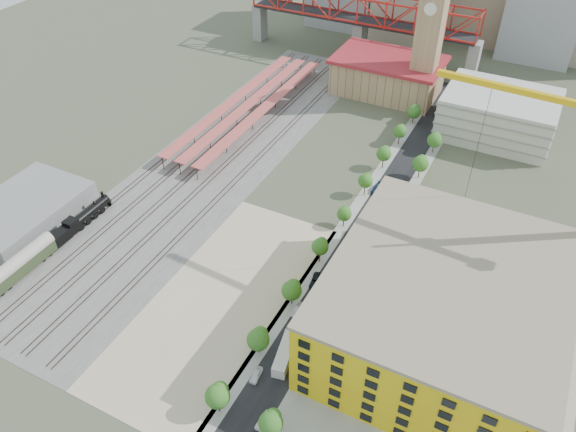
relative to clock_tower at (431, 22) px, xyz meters
The scene contains 31 objects.
ground 85.36m from the clock_tower, 95.71° to the right, with size 400.00×400.00×0.00m, color #474C38.
ballast_strip 81.63m from the clock_tower, 125.15° to the right, with size 36.00×165.00×0.06m, color #605E59.
dirt_lot 115.74m from the clock_tower, 96.14° to the right, with size 28.00×67.00×0.06m, color tan.
street_asphalt 71.48m from the clock_tower, 82.98° to the right, with size 12.00×170.00×0.06m, color black.
sidewalk_west 71.08m from the clock_tower, 87.80° to the right, with size 3.00×170.00×0.04m, color gray.
sidewalk_east 72.31m from the clock_tower, 78.27° to the right, with size 3.00×170.00×0.04m, color gray.
construction_pad 110.41m from the clock_tower, 69.69° to the right, with size 50.00×90.00×0.06m, color gray.
rail_tracks 82.57m from the clock_tower, 126.24° to the right, with size 26.56×160.00×0.18m.
platform_canopies 65.08m from the clock_tower, 144.47° to the right, with size 16.00×80.00×4.12m.
station_hall 25.65m from the clock_tower, behind, with size 38.00×24.00×13.10m.
clock_tower is the anchor object (origin of this frame).
parking_garage 36.81m from the clock_tower, 19.64° to the right, with size 34.00×26.00×14.00m, color silver.
truss_bridge 42.56m from the clock_tower, 142.85° to the left, with size 94.00×9.60×25.60m.
construction_building 107.36m from the clock_tower, 71.22° to the right, with size 44.60×50.60×18.80m.
warehouse 135.13m from the clock_tower, 123.93° to the right, with size 22.00×32.00×5.00m, color gray.
street_trees 80.70m from the clock_tower, 83.91° to the right, with size 15.40×124.40×8.00m.
distant_hills 213.32m from the clock_tower, 78.30° to the left, with size 647.00×264.00×227.00m.
locomotive 123.49m from the clock_tower, 118.75° to the right, with size 2.92×22.54×5.63m.
coach 140.45m from the clock_tower, 114.83° to the right, with size 3.23×18.78×5.90m.
site_trailer_a 122.22m from the clock_tower, 86.15° to the right, with size 2.72×10.34×2.83m, color silver.
site_trailer_b 112.57m from the clock_tower, 85.80° to the right, with size 2.41×9.15×2.50m, color silver.
site_trailer_c 94.03m from the clock_tower, 84.90° to the right, with size 2.70×10.25×2.80m, color silver.
site_trailer_d 84.77m from the clock_tower, 84.28° to the right, with size 2.48×9.41×2.57m, color silver.
car_0 128.68m from the clock_tower, 87.72° to the right, with size 1.64×4.08×1.39m, color white.
car_1 110.36m from the clock_tower, 87.32° to the right, with size 1.51×4.33×1.43m, color #98979D.
car_2 101.14m from the clock_tower, 87.05° to the right, with size 2.61×5.67×1.58m, color black.
car_3 63.24m from the clock_tower, 84.95° to the right, with size 2.21×5.43×1.58m, color navy.
car_4 136.76m from the clock_tower, 85.29° to the right, with size 1.69×4.21×1.43m, color white.
car_5 100.02m from the clock_tower, 83.42° to the right, with size 1.46×4.20×1.38m, color #A9A9AF.
car_6 63.67m from the clock_tower, 78.92° to the right, with size 2.64×5.72×1.59m, color black.
car_7 61.33m from the clock_tower, 78.38° to the right, with size 2.25×5.54×1.61m, color navy.
Camera 1 is at (48.25, -100.88, 94.53)m, focal length 35.00 mm.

